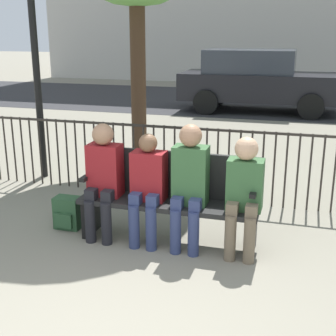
% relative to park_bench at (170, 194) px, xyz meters
% --- Properties ---
extents(park_bench, '(1.84, 0.45, 0.92)m').
position_rel_park_bench_xyz_m(park_bench, '(0.00, 0.00, 0.00)').
color(park_bench, black).
rests_on(park_bench, ground).
extents(seated_person_0, '(0.34, 0.39, 1.22)m').
position_rel_park_bench_xyz_m(seated_person_0, '(-0.68, -0.13, 0.19)').
color(seated_person_0, black).
rests_on(seated_person_0, ground).
extents(seated_person_1, '(0.34, 0.39, 1.14)m').
position_rel_park_bench_xyz_m(seated_person_1, '(-0.20, -0.13, 0.14)').
color(seated_person_1, navy).
rests_on(seated_person_1, ground).
extents(seated_person_2, '(0.34, 0.39, 1.26)m').
position_rel_park_bench_xyz_m(seated_person_2, '(0.23, -0.13, 0.21)').
color(seated_person_2, navy).
rests_on(seated_person_2, ground).
extents(seated_person_3, '(0.34, 0.39, 1.17)m').
position_rel_park_bench_xyz_m(seated_person_3, '(0.77, -0.13, 0.16)').
color(seated_person_3, brown).
rests_on(seated_person_3, ground).
extents(backpack, '(0.29, 0.22, 0.36)m').
position_rel_park_bench_xyz_m(backpack, '(-1.16, -0.05, -0.32)').
color(backpack, '#284C2D').
rests_on(backpack, ground).
extents(fence_railing, '(9.01, 0.03, 0.95)m').
position_rel_park_bench_xyz_m(fence_railing, '(-0.02, 1.25, 0.06)').
color(fence_railing, '#2D2823').
rests_on(fence_railing, ground).
extents(lamp_post, '(0.28, 0.28, 3.38)m').
position_rel_park_bench_xyz_m(lamp_post, '(-2.42, 1.58, 1.76)').
color(lamp_post, black).
rests_on(lamp_post, ground).
extents(street_surface, '(24.00, 6.00, 0.01)m').
position_rel_park_bench_xyz_m(street_surface, '(0.00, 10.08, -0.49)').
color(street_surface, '#2B2B2D').
rests_on(street_surface, ground).
extents(parked_car_0, '(4.20, 1.94, 1.62)m').
position_rel_park_bench_xyz_m(parked_car_0, '(0.03, 8.36, 0.35)').
color(parked_car_0, black).
rests_on(parked_car_0, ground).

